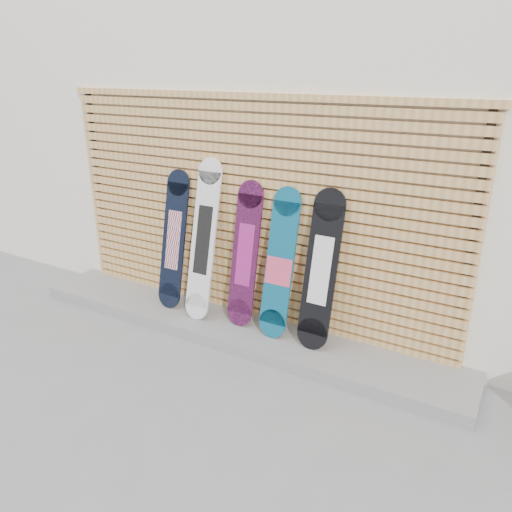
{
  "coord_description": "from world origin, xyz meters",
  "views": [
    {
      "loc": [
        2.23,
        -3.03,
        2.52
      ],
      "look_at": [
        0.07,
        0.75,
        0.85
      ],
      "focal_mm": 35.0,
      "sensor_mm": 36.0,
      "label": 1
    }
  ],
  "objects_px": {
    "snowboard_0": "(174,240)",
    "snowboard_4": "(321,270)",
    "snowboard_2": "(245,255)",
    "snowboard_3": "(280,265)",
    "snowboard_1": "(203,240)"
  },
  "relations": [
    {
      "from": "snowboard_1",
      "to": "snowboard_2",
      "type": "height_order",
      "value": "snowboard_1"
    },
    {
      "from": "snowboard_0",
      "to": "snowboard_1",
      "type": "xyz_separation_m",
      "value": [
        0.4,
        -0.03,
        0.08
      ]
    },
    {
      "from": "snowboard_0",
      "to": "snowboard_4",
      "type": "relative_size",
      "value": 1.0
    },
    {
      "from": "snowboard_4",
      "to": "snowboard_0",
      "type": "bearing_deg",
      "value": 179.85
    },
    {
      "from": "snowboard_0",
      "to": "snowboard_3",
      "type": "height_order",
      "value": "snowboard_0"
    },
    {
      "from": "snowboard_0",
      "to": "snowboard_1",
      "type": "relative_size",
      "value": 0.9
    },
    {
      "from": "snowboard_1",
      "to": "snowboard_3",
      "type": "xyz_separation_m",
      "value": [
        0.83,
        0.03,
        -0.1
      ]
    },
    {
      "from": "snowboard_0",
      "to": "snowboard_3",
      "type": "xyz_separation_m",
      "value": [
        1.23,
        -0.0,
        -0.03
      ]
    },
    {
      "from": "snowboard_1",
      "to": "snowboard_3",
      "type": "distance_m",
      "value": 0.84
    },
    {
      "from": "snowboard_3",
      "to": "snowboard_4",
      "type": "relative_size",
      "value": 0.97
    },
    {
      "from": "snowboard_2",
      "to": "snowboard_3",
      "type": "height_order",
      "value": "snowboard_2"
    },
    {
      "from": "snowboard_2",
      "to": "snowboard_4",
      "type": "bearing_deg",
      "value": -1.69
    },
    {
      "from": "snowboard_0",
      "to": "snowboard_1",
      "type": "height_order",
      "value": "snowboard_1"
    },
    {
      "from": "snowboard_0",
      "to": "snowboard_4",
      "type": "bearing_deg",
      "value": -0.15
    },
    {
      "from": "snowboard_0",
      "to": "snowboard_3",
      "type": "bearing_deg",
      "value": -0.22
    }
  ]
}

